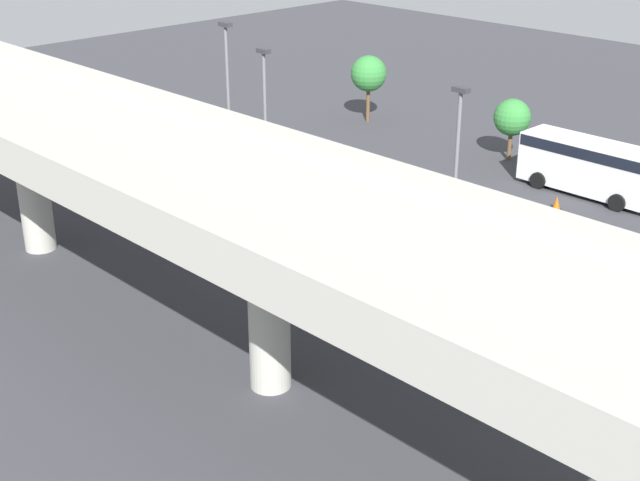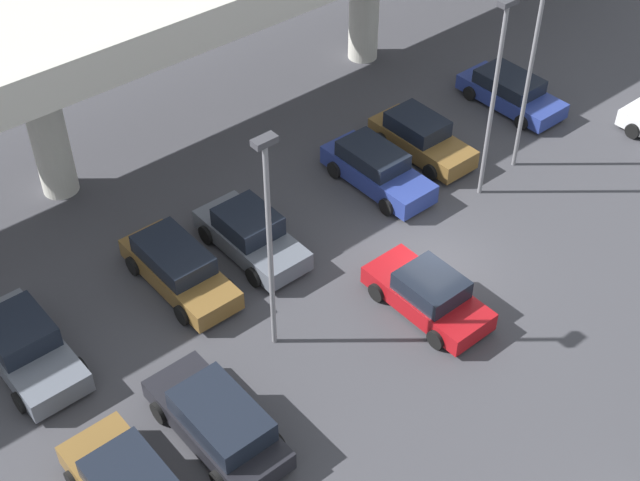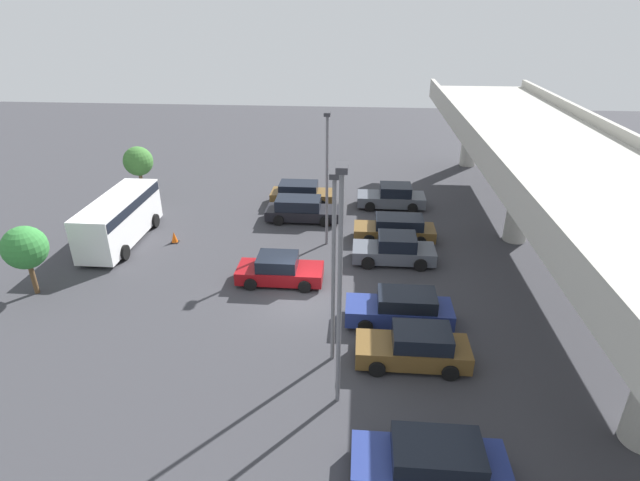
% 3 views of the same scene
% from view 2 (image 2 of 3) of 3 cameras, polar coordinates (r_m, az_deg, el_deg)
% --- Properties ---
extents(ground_plane, '(99.94, 99.94, 0.00)m').
position_cam_2_polar(ground_plane, '(31.10, 7.27, -1.74)').
color(ground_plane, '#38383D').
extents(parked_car_0, '(2.22, 4.71, 1.63)m').
position_cam_2_polar(parked_car_0, '(28.78, -18.37, -6.44)').
color(parked_car_0, '#515660').
rests_on(parked_car_0, ground_plane).
extents(parked_car_1, '(2.17, 4.87, 1.55)m').
position_cam_2_polar(parked_car_1, '(25.71, -6.54, -11.41)').
color(parked_car_1, black).
rests_on(parked_car_1, ground_plane).
extents(parked_car_2, '(2.05, 4.86, 1.53)m').
position_cam_2_polar(parked_car_2, '(30.15, -9.09, -1.72)').
color(parked_car_2, brown).
rests_on(parked_car_2, ground_plane).
extents(parked_car_3, '(2.14, 4.54, 1.63)m').
position_cam_2_polar(parked_car_3, '(31.10, -4.47, 0.39)').
color(parked_car_3, '#515660').
rests_on(parked_car_3, ground_plane).
extents(parked_car_4, '(2.12, 4.41, 1.49)m').
position_cam_2_polar(parked_car_4, '(29.16, 6.94, -3.44)').
color(parked_car_4, maroon).
rests_on(parked_car_4, ground_plane).
extents(parked_car_5, '(2.02, 4.75, 1.58)m').
position_cam_2_polar(parked_car_5, '(34.02, 3.63, 4.60)').
color(parked_car_5, navy).
rests_on(parked_car_5, ground_plane).
extents(parked_car_6, '(2.01, 4.50, 1.60)m').
position_cam_2_polar(parked_car_6, '(35.84, 6.46, 6.56)').
color(parked_car_6, brown).
rests_on(parked_car_6, ground_plane).
extents(parked_car_7, '(2.14, 4.69, 1.41)m').
position_cam_2_polar(parked_car_7, '(39.42, 12.09, 9.30)').
color(parked_car_7, navy).
rests_on(parked_car_7, ground_plane).
extents(lamp_post_near_aisle, '(0.70, 0.35, 7.84)m').
position_cam_2_polar(lamp_post_near_aisle, '(25.28, -3.28, 0.56)').
color(lamp_post_near_aisle, slate).
rests_on(lamp_post_near_aisle, ground_plane).
extents(lamp_post_mid_lot, '(0.70, 0.35, 8.90)m').
position_cam_2_polar(lamp_post_mid_lot, '(33.50, 13.54, 11.84)').
color(lamp_post_mid_lot, slate).
rests_on(lamp_post_mid_lot, ground_plane).
extents(lamp_post_by_overpass, '(0.70, 0.35, 7.94)m').
position_cam_2_polar(lamp_post_by_overpass, '(31.93, 11.15, 9.62)').
color(lamp_post_by_overpass, slate).
rests_on(lamp_post_by_overpass, ground_plane).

